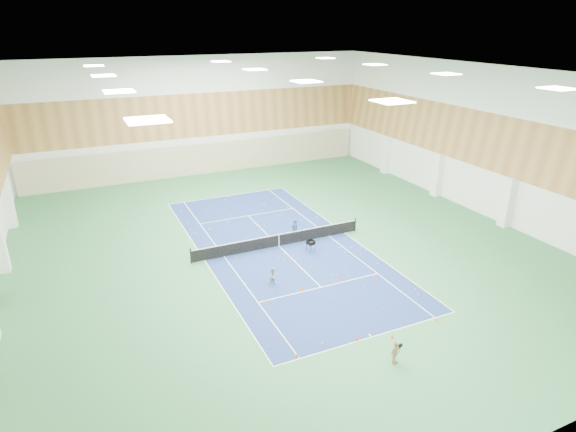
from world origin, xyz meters
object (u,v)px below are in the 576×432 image
Objects in this scene: tennis_net at (279,239)px; child_court at (274,276)px; child_apron at (395,353)px; ball_cart at (311,246)px; coach at (295,229)px.

child_court is (-2.49, -4.87, 0.04)m from tennis_net.
ball_cart is at bearing 60.46° from child_apron.
ball_cart is (4.14, 3.09, -0.15)m from child_court.
coach is 1.39× the size of child_apron.
tennis_net reaches higher than ball_cart.
coach is at bearing 85.92° from ball_cart.
child_apron is 1.34× the size of ball_cart.
coach reaches higher than tennis_net.
tennis_net is 5.47m from child_court.
tennis_net is 7.84× the size of coach.
child_court is 5.17m from ball_cart.
child_apron is at bearing -90.67° from tennis_net.
ball_cart is at bearing 73.81° from coach.
child_apron reaches higher than ball_cart.
coach reaches higher than child_apron.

